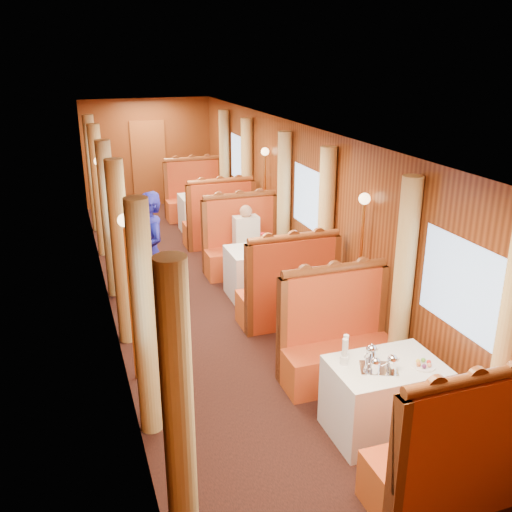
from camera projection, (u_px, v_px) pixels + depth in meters
name	position (u px, v px, depth m)	size (l,w,h in m)	color
floor	(216.00, 301.00, 8.51)	(3.00, 12.00, 0.01)	black
ceiling	(211.00, 132.00, 7.66)	(3.00, 12.00, 0.01)	silver
wall_far	(148.00, 153.00, 13.42)	(3.00, 2.50, 0.01)	brown
wall_left	(105.00, 231.00, 7.63)	(12.00, 2.50, 0.01)	brown
wall_right	(310.00, 212.00, 8.54)	(12.00, 2.50, 0.01)	brown
doorway_far	(149.00, 164.00, 13.48)	(0.80, 0.04, 2.00)	brown
table_near	(384.00, 398.00, 5.50)	(1.05, 0.72, 0.75)	white
banquette_near_fwd	(450.00, 462.00, 4.58)	(1.30, 0.55, 1.34)	#AF2013
banquette_near_aft	(337.00, 345.00, 6.38)	(1.30, 0.55, 1.34)	#AF2013
table_mid	(263.00, 272.00, 8.61)	(1.05, 0.72, 0.75)	white
banquette_mid_fwd	(288.00, 295.00, 7.69)	(1.30, 0.55, 1.34)	#AF2013
banquette_mid_aft	(243.00, 248.00, 9.50)	(1.30, 0.55, 1.34)	#AF2013
table_far	(206.00, 213.00, 11.72)	(1.05, 0.72, 0.75)	white
banquette_far_fwd	(219.00, 224.00, 10.80)	(1.30, 0.55, 1.34)	#AF2013
banquette_far_aft	(195.00, 199.00, 12.61)	(1.30, 0.55, 1.34)	#AF2013
tea_tray	(378.00, 369.00, 5.28)	(0.34, 0.26, 0.01)	silver
teapot_left	(375.00, 368.00, 5.19)	(0.15, 0.12, 0.13)	silver
teapot_right	(392.00, 365.00, 5.23)	(0.16, 0.12, 0.13)	silver
teapot_back	(371.00, 355.00, 5.39)	(0.17, 0.13, 0.14)	silver
fruit_plate	(424.00, 365.00, 5.32)	(0.22, 0.22, 0.05)	white
cup_inboard	(344.00, 354.00, 5.33)	(0.08, 0.08, 0.26)	white
cup_outboard	(345.00, 350.00, 5.41)	(0.08, 0.08, 0.26)	white
rose_vase_mid	(263.00, 237.00, 8.42)	(0.06, 0.06, 0.36)	silver
rose_vase_far	(205.00, 186.00, 11.55)	(0.06, 0.06, 0.36)	silver
window_left_near	(143.00, 334.00, 4.45)	(1.20, 0.90, 0.01)	#88ADDC
curtain_left_near_a	(178.00, 418.00, 3.88)	(0.22, 0.22, 2.35)	tan
curtain_left_near_b	(145.00, 321.00, 5.27)	(0.22, 0.22, 2.35)	tan
window_right_near	(461.00, 286.00, 5.35)	(1.20, 0.90, 0.01)	#88ADDC
curtain_right_near_a	(507.00, 353.00, 4.72)	(0.22, 0.22, 2.35)	tan
curtain_right_near_b	(403.00, 284.00, 6.11)	(0.22, 0.22, 2.35)	tan
window_left_mid	(105.00, 217.00, 7.56)	(1.20, 0.90, 0.01)	#88ADDC
curtain_left_mid_a	(121.00, 254.00, 7.00)	(0.22, 0.22, 2.35)	tan
curtain_left_mid_b	(109.00, 220.00, 8.38)	(0.22, 0.22, 2.35)	tan
window_right_mid	(310.00, 199.00, 8.47)	(1.20, 0.90, 0.01)	#88ADDC
curtain_right_mid_a	(325.00, 232.00, 7.83)	(0.22, 0.22, 2.35)	tan
curtain_right_mid_b	(284.00, 205.00, 9.22)	(0.22, 0.22, 2.35)	tan
window_left_far	(89.00, 168.00, 10.68)	(1.20, 0.90, 0.01)	#88ADDC
curtain_left_far_a	(99.00, 191.00, 10.11)	(0.22, 0.22, 2.35)	tan
curtain_left_far_b	(93.00, 174.00, 11.50)	(0.22, 0.22, 2.35)	tan
window_right_far	(240.00, 159.00, 11.58)	(1.20, 0.90, 0.01)	#88ADDC
curtain_right_far_a	(247.00, 180.00, 10.95)	(0.22, 0.22, 2.35)	tan
curtain_right_far_b	(225.00, 166.00, 12.34)	(0.22, 0.22, 2.35)	tan
sconce_left_fore	(128.00, 265.00, 6.06)	(0.14, 0.14, 1.95)	#BF8C3F
sconce_right_fore	(362.00, 239.00, 6.91)	(0.14, 0.14, 1.95)	#BF8C3F
sconce_left_aft	(101.00, 192.00, 9.17)	(0.14, 0.14, 1.95)	#BF8C3F
sconce_right_aft	(265.00, 180.00, 10.02)	(0.14, 0.14, 1.95)	#BF8C3F
steward	(151.00, 252.00, 7.98)	(0.63, 0.41, 1.73)	navy
passenger	(247.00, 234.00, 9.19)	(0.40, 0.44, 0.76)	beige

